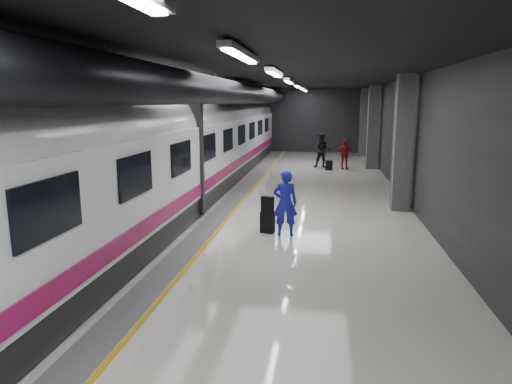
{
  "coord_description": "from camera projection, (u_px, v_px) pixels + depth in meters",
  "views": [
    {
      "loc": [
        2.01,
        -13.69,
        3.61
      ],
      "look_at": [
        0.31,
        -2.47,
        1.37
      ],
      "focal_mm": 32.0,
      "sensor_mm": 36.0,
      "label": 1
    }
  ],
  "objects": [
    {
      "name": "ground",
      "position": [
        258.0,
        219.0,
        14.27
      ],
      "size": [
        40.0,
        40.0,
        0.0
      ],
      "primitive_type": "plane",
      "color": "beige",
      "rests_on": "ground"
    },
    {
      "name": "platform_hall",
      "position": [
        254.0,
        104.0,
        14.55
      ],
      "size": [
        10.02,
        40.02,
        4.51
      ],
      "color": "black",
      "rests_on": "ground"
    },
    {
      "name": "train",
      "position": [
        156.0,
        152.0,
        14.34
      ],
      "size": [
        3.05,
        38.0,
        4.05
      ],
      "color": "black",
      "rests_on": "ground"
    },
    {
      "name": "traveler_main",
      "position": [
        285.0,
        203.0,
        12.41
      ],
      "size": [
        0.72,
        0.52,
        1.82
      ],
      "primitive_type": "imported",
      "rotation": [
        0.0,
        0.0,
        3.28
      ],
      "color": "#231CD3",
      "rests_on": "ground"
    },
    {
      "name": "suitcase_main",
      "position": [
        268.0,
        222.0,
        12.77
      ],
      "size": [
        0.42,
        0.33,
        0.61
      ],
      "primitive_type": "cube",
      "rotation": [
        0.0,
        0.0,
        -0.26
      ],
      "color": "black",
      "rests_on": "ground"
    },
    {
      "name": "shoulder_bag",
      "position": [
        268.0,
        204.0,
        12.65
      ],
      "size": [
        0.37,
        0.28,
        0.44
      ],
      "primitive_type": "cube",
      "rotation": [
        0.0,
        0.0,
        -0.37
      ],
      "color": "black",
      "rests_on": "suitcase_main"
    },
    {
      "name": "traveler_far_a",
      "position": [
        322.0,
        151.0,
        25.28
      ],
      "size": [
        0.97,
        0.77,
        1.93
      ],
      "primitive_type": "imported",
      "rotation": [
        0.0,
        0.0,
        -0.04
      ],
      "color": "black",
      "rests_on": "ground"
    },
    {
      "name": "traveler_far_b",
      "position": [
        344.0,
        154.0,
        24.79
      ],
      "size": [
        1.0,
        0.53,
        1.63
      ],
      "primitive_type": "imported",
      "rotation": [
        0.0,
        0.0,
        0.15
      ],
      "color": "maroon",
      "rests_on": "ground"
    },
    {
      "name": "suitcase_far",
      "position": [
        329.0,
        165.0,
        24.53
      ],
      "size": [
        0.38,
        0.26,
        0.53
      ],
      "primitive_type": "cube",
      "rotation": [
        0.0,
        0.0,
        0.07
      ],
      "color": "black",
      "rests_on": "ground"
    }
  ]
}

